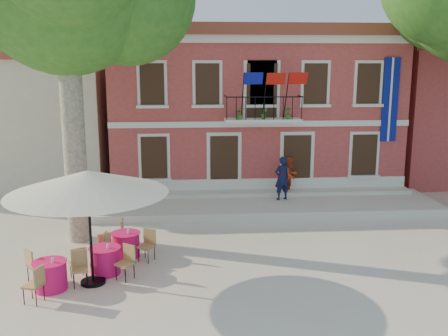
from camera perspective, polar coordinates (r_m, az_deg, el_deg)
ground at (r=16.26m, az=0.13°, el=-9.11°), size 90.00×90.00×0.00m
main_building at (r=25.42m, az=2.98°, el=7.16°), size 13.50×9.59×7.50m
neighbor_west at (r=27.58m, az=-21.88°, el=5.52°), size 9.40×9.40×6.40m
terrace at (r=20.59m, az=4.79°, el=-4.21°), size 14.00×3.40×0.30m
patio_umbrella at (r=13.37m, az=-15.33°, el=-1.60°), size 4.18×4.18×3.11m
pedestrian_navy at (r=20.67m, az=6.64°, el=-1.17°), size 0.76×0.62×1.81m
pedestrian_orange at (r=21.69m, az=7.59°, el=-0.86°), size 0.99×0.96×1.61m
cafe_table_0 at (r=14.63m, az=-13.44°, el=-10.09°), size 1.86×1.71×0.95m
cafe_table_1 at (r=14.04m, az=-19.24°, el=-11.37°), size 1.79×1.83×0.95m
cafe_table_3 at (r=15.70m, az=-11.16°, el=-8.45°), size 1.87×1.63×0.95m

